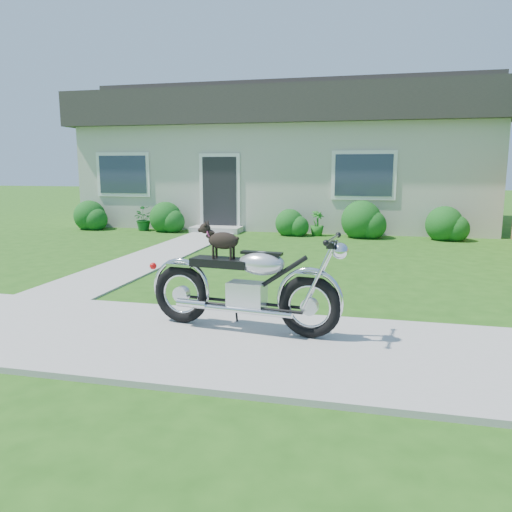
{
  "coord_description": "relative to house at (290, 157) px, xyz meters",
  "views": [
    {
      "loc": [
        2.79,
        -4.72,
        1.79
      ],
      "look_at": [
        1.44,
        1.0,
        0.75
      ],
      "focal_mm": 35.0,
      "sensor_mm": 36.0,
      "label": 1
    }
  ],
  "objects": [
    {
      "name": "sidewalk",
      "position": [
        0.0,
        -11.99,
        -2.14
      ],
      "size": [
        24.0,
        2.2,
        0.04
      ],
      "primitive_type": "cube",
      "color": "#9E9B93",
      "rests_on": "ground"
    },
    {
      "name": "walkway",
      "position": [
        -1.5,
        -6.99,
        -2.14
      ],
      "size": [
        1.2,
        8.0,
        0.03
      ],
      "primitive_type": "cube",
      "color": "#9E9B93",
      "rests_on": "ground"
    },
    {
      "name": "potted_plant_left",
      "position": [
        -3.73,
        -3.44,
        -1.81
      ],
      "size": [
        0.77,
        0.73,
        0.69
      ],
      "primitive_type": "imported",
      "rotation": [
        0.0,
        0.0,
        2.77
      ],
      "color": "#17571E",
      "rests_on": "ground"
    },
    {
      "name": "potted_plant_right",
      "position": [
        1.34,
        -3.44,
        -1.82
      ],
      "size": [
        0.53,
        0.53,
        0.67
      ],
      "primitive_type": "imported",
      "rotation": [
        0.0,
        0.0,
        0.73
      ],
      "color": "#226E1E",
      "rests_on": "ground"
    },
    {
      "name": "ground",
      "position": [
        0.0,
        -11.99,
        -2.16
      ],
      "size": [
        80.0,
        80.0,
        0.0
      ],
      "primitive_type": "plane",
      "color": "#235114",
      "rests_on": "ground"
    },
    {
      "name": "house",
      "position": [
        0.0,
        0.0,
        0.0
      ],
      "size": [
        12.6,
        7.03,
        4.5
      ],
      "color": "beige",
      "rests_on": "ground"
    },
    {
      "name": "shrub_row",
      "position": [
        0.06,
        -3.49,
        -1.76
      ],
      "size": [
        10.86,
        1.05,
        1.05
      ],
      "color": "#155117",
      "rests_on": "ground"
    },
    {
      "name": "motorcycle_with_dog",
      "position": [
        1.49,
        -11.64,
        -1.61
      ],
      "size": [
        2.22,
        0.62,
        1.16
      ],
      "rotation": [
        0.0,
        0.0,
        -0.12
      ],
      "color": "black",
      "rests_on": "sidewalk"
    }
  ]
}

